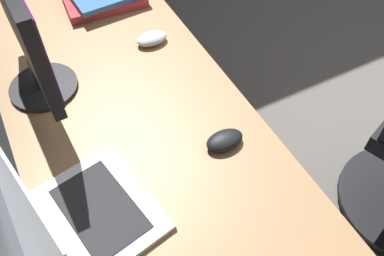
{
  "coord_description": "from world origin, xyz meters",
  "views": [
    {
      "loc": [
        -0.65,
        1.89,
        1.6
      ],
      "look_at": [
        -0.19,
        1.64,
        0.95
      ],
      "focal_mm": 37.98,
      "sensor_mm": 36.0,
      "label": 1
    }
  ],
  "objects_px": {
    "mouse_main": "(152,38)",
    "mouse_spare": "(225,140)",
    "laptop_leftmost": "(71,218)",
    "monitor_primary": "(20,24)"
  },
  "relations": [
    {
      "from": "mouse_main",
      "to": "mouse_spare",
      "type": "bearing_deg",
      "value": 179.77
    },
    {
      "from": "laptop_leftmost",
      "to": "mouse_spare",
      "type": "height_order",
      "value": "laptop_leftmost"
    },
    {
      "from": "laptop_leftmost",
      "to": "mouse_main",
      "type": "height_order",
      "value": "laptop_leftmost"
    },
    {
      "from": "mouse_main",
      "to": "mouse_spare",
      "type": "relative_size",
      "value": 1.0
    },
    {
      "from": "monitor_primary",
      "to": "laptop_leftmost",
      "type": "relative_size",
      "value": 1.32
    },
    {
      "from": "mouse_main",
      "to": "mouse_spare",
      "type": "distance_m",
      "value": 0.47
    },
    {
      "from": "mouse_main",
      "to": "mouse_spare",
      "type": "xyz_separation_m",
      "value": [
        -0.47,
        0.0,
        0.0
      ]
    },
    {
      "from": "laptop_leftmost",
      "to": "mouse_spare",
      "type": "bearing_deg",
      "value": -83.4
    },
    {
      "from": "mouse_main",
      "to": "mouse_spare",
      "type": "height_order",
      "value": "same"
    },
    {
      "from": "laptop_leftmost",
      "to": "mouse_main",
      "type": "distance_m",
      "value": 0.67
    }
  ]
}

